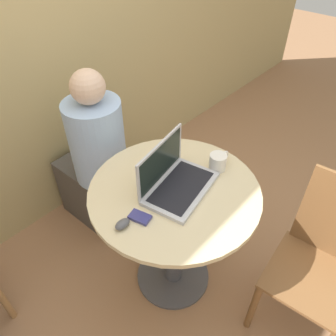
{
  "coord_description": "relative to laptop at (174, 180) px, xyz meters",
  "views": [
    {
      "loc": [
        -0.85,
        -0.71,
        1.86
      ],
      "look_at": [
        0.01,
        0.05,
        0.86
      ],
      "focal_mm": 35.0,
      "sensor_mm": 36.0,
      "label": 1
    }
  ],
  "objects": [
    {
      "name": "coffee_cup",
      "position": [
        0.25,
        -0.07,
        -0.01
      ],
      "size": [
        0.13,
        0.09,
        0.09
      ],
      "color": "white",
      "rests_on": "round_table"
    },
    {
      "name": "cell_phone",
      "position": [
        -0.25,
        -0.02,
        -0.04
      ],
      "size": [
        0.08,
        0.1,
        0.02
      ],
      "color": "navy",
      "rests_on": "round_table"
    },
    {
      "name": "round_table",
      "position": [
        -0.01,
        -0.01,
        -0.27
      ],
      "size": [
        0.83,
        0.83,
        0.76
      ],
      "color": "#4C4C51",
      "rests_on": "ground_plane"
    },
    {
      "name": "back_wall",
      "position": [
        -0.01,
        1.05,
        0.49
      ],
      "size": [
        7.0,
        0.05,
        2.6
      ],
      "color": "tan",
      "rests_on": "ground_plane"
    },
    {
      "name": "laptop",
      "position": [
        0.0,
        0.0,
        0.0
      ],
      "size": [
        0.41,
        0.3,
        0.23
      ],
      "color": "#B7B7BC",
      "rests_on": "round_table"
    },
    {
      "name": "chair_empty",
      "position": [
        0.3,
        -0.68,
        -0.34
      ],
      "size": [
        0.43,
        0.43,
        0.92
      ],
      "color": "brown",
      "rests_on": "ground_plane"
    },
    {
      "name": "computer_mouse",
      "position": [
        -0.33,
        0.01,
        -0.03
      ],
      "size": [
        0.07,
        0.04,
        0.03
      ],
      "color": "#4C4C51",
      "rests_on": "round_table"
    },
    {
      "name": "ground_plane",
      "position": [
        -0.01,
        -0.01,
        -0.81
      ],
      "size": [
        12.0,
        12.0,
        0.0
      ],
      "primitive_type": "plane",
      "color": "#9E704C"
    },
    {
      "name": "person_seated",
      "position": [
        0.03,
        0.69,
        -0.33
      ],
      "size": [
        0.33,
        0.52,
        1.16
      ],
      "color": "#4C4742",
      "rests_on": "ground_plane"
    }
  ]
}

